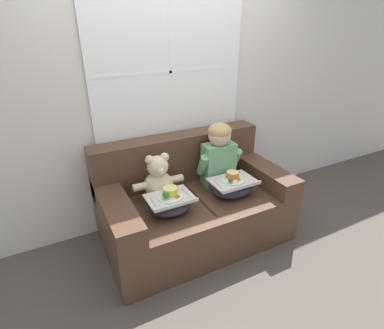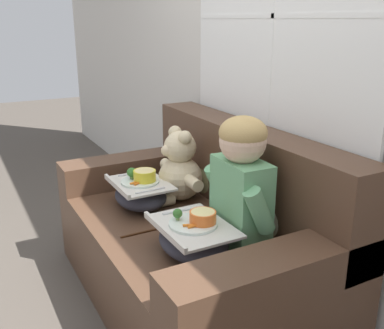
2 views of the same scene
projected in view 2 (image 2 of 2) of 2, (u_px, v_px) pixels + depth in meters
The scene contains 9 objects.
ground_plane at pixel (188, 298), 2.47m from camera, with size 14.00×14.00×0.00m, color #4C443D.
wall_back_with_window at pixel (279, 50), 2.31m from camera, with size 8.00×0.08×2.60m.
couch at pixel (198, 241), 2.40m from camera, with size 1.67×0.95×0.92m.
throw_pillow_behind_child at pixel (271, 205), 2.16m from camera, with size 0.33×0.16×0.34m.
throw_pillow_behind_teddy at pixel (207, 169), 2.67m from camera, with size 0.30×0.15×0.31m.
child_figure at pixel (241, 176), 2.02m from camera, with size 0.43×0.21×0.61m.
teddy_bear at pixel (179, 170), 2.58m from camera, with size 0.46×0.32×0.43m.
lap_tray_child at pixel (193, 238), 1.99m from camera, with size 0.40×0.30×0.21m.
lap_tray_teddy at pixel (140, 193), 2.50m from camera, with size 0.38×0.29×0.22m.
Camera 2 is at (1.88, -0.99, 1.46)m, focal length 42.00 mm.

